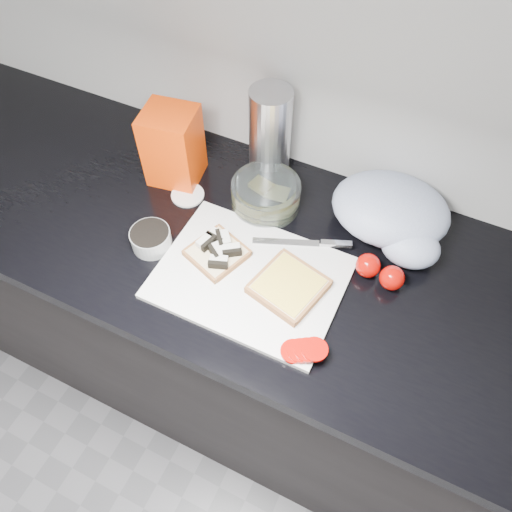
{
  "coord_description": "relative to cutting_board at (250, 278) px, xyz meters",
  "views": [
    {
      "loc": [
        0.27,
        0.57,
        1.82
      ],
      "look_at": [
        -0.01,
        1.14,
        0.95
      ],
      "focal_mm": 35.0,
      "sensor_mm": 36.0,
      "label": 1
    }
  ],
  "objects": [
    {
      "name": "tub_lid",
      "position": [
        -0.25,
        0.16,
        -0.0
      ],
      "size": [
        0.1,
        0.1,
        0.01
      ],
      "primitive_type": "cylinder",
      "rotation": [
        0.0,
        0.0,
        0.22
      ],
      "color": "silver",
      "rests_on": "countertop"
    },
    {
      "name": "countertop",
      "position": [
        0.01,
        0.09,
        -0.03
      ],
      "size": [
        3.5,
        0.64,
        0.04
      ],
      "primitive_type": "cube",
      "color": "black",
      "rests_on": "base_cabinet"
    },
    {
      "name": "cutting_board",
      "position": [
        0.0,
        0.0,
        0.0
      ],
      "size": [
        0.4,
        0.3,
        0.01
      ],
      "primitive_type": "cube",
      "color": "silver",
      "rests_on": "countertop"
    },
    {
      "name": "bread_bag",
      "position": [
        -0.31,
        0.21,
        0.09
      ],
      "size": [
        0.14,
        0.13,
        0.19
      ],
      "primitive_type": "cube",
      "rotation": [
        0.0,
        0.0,
        0.16
      ],
      "color": "#FB4004",
      "rests_on": "countertop"
    },
    {
      "name": "bread_right",
      "position": [
        0.09,
        0.01,
        0.02
      ],
      "size": [
        0.17,
        0.17,
        0.02
      ],
      "rotation": [
        0.0,
        0.0,
        -0.25
      ],
      "color": "#CAB78E",
      "rests_on": "cutting_board"
    },
    {
      "name": "glass_bowl",
      "position": [
        -0.06,
        0.21,
        0.03
      ],
      "size": [
        0.17,
        0.17,
        0.07
      ],
      "rotation": [
        0.0,
        0.0,
        -0.25
      ],
      "color": "silver",
      "rests_on": "countertop"
    },
    {
      "name": "bread_left",
      "position": [
        -0.09,
        0.02,
        0.02
      ],
      "size": [
        0.15,
        0.15,
        0.04
      ],
      "rotation": [
        0.0,
        0.0,
        -0.35
      ],
      "color": "#CAB78E",
      "rests_on": "cutting_board"
    },
    {
      "name": "whole_tomatoes",
      "position": [
        0.25,
        0.12,
        0.02
      ],
      "size": [
        0.11,
        0.06,
        0.05
      ],
      "rotation": [
        0.0,
        0.0,
        0.16
      ],
      "color": "#AB0A03",
      "rests_on": "countertop"
    },
    {
      "name": "base_cabinet",
      "position": [
        0.01,
        0.09,
        -0.48
      ],
      "size": [
        3.5,
        0.6,
        0.86
      ],
      "primitive_type": "cube",
      "color": "black",
      "rests_on": "ground"
    },
    {
      "name": "grocery_bag",
      "position": [
        0.23,
        0.27,
        0.05
      ],
      "size": [
        0.29,
        0.25,
        0.12
      ],
      "rotation": [
        0.0,
        0.0,
        0.08
      ],
      "color": "silver",
      "rests_on": "countertop"
    },
    {
      "name": "knife",
      "position": [
        0.09,
        0.14,
        0.01
      ],
      "size": [
        0.22,
        0.1,
        0.01
      ],
      "rotation": [
        0.0,
        0.0,
        0.38
      ],
      "color": "#B4B4B8",
      "rests_on": "cutting_board"
    },
    {
      "name": "tomato_slices",
      "position": [
        0.18,
        -0.12,
        0.02
      ],
      "size": [
        0.1,
        0.08,
        0.02
      ],
      "rotation": [
        0.0,
        0.0,
        -0.05
      ],
      "color": "#AB0A03",
      "rests_on": "cutting_board"
    },
    {
      "name": "seed_tub",
      "position": [
        -0.25,
        -0.01,
        0.02
      ],
      "size": [
        0.09,
        0.09,
        0.05
      ],
      "color": "gray",
      "rests_on": "countertop"
    },
    {
      "name": "steel_canister",
      "position": [
        -0.1,
        0.32,
        0.12
      ],
      "size": [
        0.1,
        0.1,
        0.24
      ],
      "primitive_type": "cylinder",
      "color": "#B9B9BE",
      "rests_on": "countertop"
    }
  ]
}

